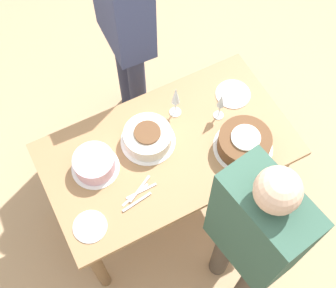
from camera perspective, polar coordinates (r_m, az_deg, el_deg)
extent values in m
plane|color=tan|center=(3.18, 0.00, -6.83)|extent=(12.00, 12.00, 0.00)
cube|color=#9E754C|center=(2.50, 0.00, -0.69)|extent=(1.33, 0.74, 0.03)
cylinder|color=brown|center=(2.70, -8.53, -14.60)|extent=(0.07, 0.07, 0.73)
cylinder|color=brown|center=(2.92, 13.10, -3.91)|extent=(0.07, 0.07, 0.73)
cylinder|color=brown|center=(2.92, -13.14, -4.25)|extent=(0.07, 0.07, 0.73)
cylinder|color=brown|center=(3.12, 7.16, 4.88)|extent=(0.07, 0.07, 0.73)
cylinder|color=white|center=(2.51, -2.45, 0.36)|extent=(0.30, 0.30, 0.01)
cylinder|color=silver|center=(2.47, -2.49, 0.86)|extent=(0.26, 0.26, 0.08)
cylinder|color=brown|center=(2.43, -2.53, 1.41)|extent=(0.14, 0.14, 0.01)
cylinder|color=white|center=(2.52, 9.11, -0.40)|extent=(0.32, 0.32, 0.01)
cylinder|color=brown|center=(2.47, 9.28, 0.16)|extent=(0.28, 0.28, 0.10)
cylinder|color=silver|center=(2.42, 9.47, 0.78)|extent=(0.15, 0.15, 0.01)
cylinder|color=white|center=(2.46, -8.82, -2.85)|extent=(0.25, 0.25, 0.01)
cylinder|color=#E5B2C6|center=(2.42, -8.98, -2.34)|extent=(0.21, 0.21, 0.10)
cylinder|color=silver|center=(2.60, 0.90, 3.91)|extent=(0.07, 0.07, 0.00)
cylinder|color=silver|center=(2.55, 0.91, 4.56)|extent=(0.01, 0.01, 0.10)
cone|color=silver|center=(2.46, 0.95, 5.98)|extent=(0.04, 0.04, 0.12)
cylinder|color=silver|center=(2.60, 6.17, 3.50)|extent=(0.06, 0.06, 0.00)
cylinder|color=silver|center=(2.56, 6.29, 4.12)|extent=(0.01, 0.01, 0.10)
cone|color=silver|center=(2.47, 6.51, 5.34)|extent=(0.04, 0.04, 0.10)
cylinder|color=silver|center=(2.35, -9.48, -9.90)|extent=(0.17, 0.17, 0.01)
cylinder|color=silver|center=(2.69, 7.93, 6.05)|extent=(0.20, 0.20, 0.01)
cube|color=silver|center=(2.38, -4.01, -6.19)|extent=(0.17, 0.06, 0.00)
cube|color=silver|center=(2.39, -3.27, -5.74)|extent=(0.17, 0.01, 0.00)
cube|color=silver|center=(2.36, -3.81, -7.05)|extent=(0.17, 0.04, 0.00)
cube|color=silver|center=(2.38, -3.46, -5.45)|extent=(0.15, 0.09, 0.00)
cylinder|color=#4C4238|center=(2.68, 9.92, -16.28)|extent=(0.11, 0.11, 0.76)
cylinder|color=#4C4238|center=(2.70, 6.80, -12.73)|extent=(0.11, 0.11, 0.76)
cube|color=#335647|center=(2.02, 10.91, -9.90)|extent=(0.28, 0.43, 0.63)
sphere|color=#DBB293|center=(1.65, 13.26, -5.54)|extent=(0.17, 0.17, 0.17)
cylinder|color=#2D334C|center=(3.22, -5.26, 9.21)|extent=(0.11, 0.11, 0.82)
cylinder|color=#2D334C|center=(3.10, -3.67, 6.30)|extent=(0.11, 0.11, 0.82)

